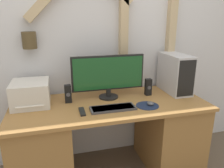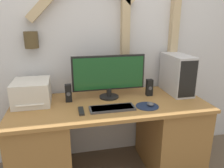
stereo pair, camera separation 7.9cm
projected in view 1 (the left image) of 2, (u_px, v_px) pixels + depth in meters
The scene contains 11 objects.
wall_back at pixel (100, 33), 2.22m from camera, with size 6.40×0.18×2.70m.
desk at pixel (110, 138), 2.12m from camera, with size 1.77×0.73×0.76m.
monitor at pixel (108, 75), 2.07m from camera, with size 0.70×0.19×0.42m.
keyboard at pixel (113, 108), 1.87m from camera, with size 0.39×0.15×0.02m.
mousepad at pixel (147, 106), 1.94m from camera, with size 0.20×0.20×0.00m.
mouse at pixel (150, 103), 1.94m from camera, with size 0.06×0.07×0.03m.
computer_tower at pixel (175, 73), 2.26m from camera, with size 0.20×0.42×0.39m.
printer at pixel (31, 93), 1.94m from camera, with size 0.32×0.35×0.21m.
speaker_left at pixel (68, 94), 2.00m from camera, with size 0.06×0.06×0.17m.
speaker_right at pixel (148, 87), 2.19m from camera, with size 0.06×0.06×0.17m.
remote_control at pixel (82, 112), 1.81m from camera, with size 0.04×0.16×0.02m.
Camera 1 is at (-0.46, -1.44, 1.53)m, focal length 35.00 mm.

